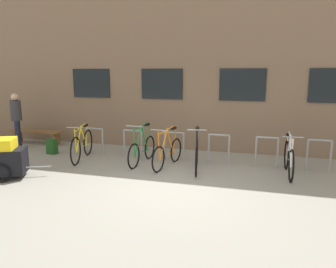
% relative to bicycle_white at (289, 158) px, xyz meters
% --- Properties ---
extents(ground_plane, '(42.00, 42.00, 0.00)m').
position_rel_bicycle_white_xyz_m(ground_plane, '(-2.41, -1.44, -0.39)').
color(ground_plane, gray).
extents(storefront_building, '(28.00, 7.02, 6.34)m').
position_rel_bicycle_white_xyz_m(storefront_building, '(-2.41, 5.25, 2.78)').
color(storefront_building, '#7A604C').
rests_on(storefront_building, ground).
extents(bike_rack, '(6.57, 0.05, 0.79)m').
position_rel_bicycle_white_xyz_m(bike_rack, '(-2.28, 0.46, 0.09)').
color(bike_rack, gray).
rests_on(bike_rack, ground).
extents(bicycle_white, '(0.44, 1.71, 1.02)m').
position_rel_bicycle_white_xyz_m(bicycle_white, '(0.00, 0.00, 0.00)').
color(bicycle_white, black).
rests_on(bicycle_white, ground).
extents(bicycle_orange, '(0.46, 1.66, 1.04)m').
position_rel_bicycle_white_xyz_m(bicycle_orange, '(-2.90, -0.12, -0.02)').
color(bicycle_orange, black).
rests_on(bicycle_orange, ground).
extents(bicycle_yellow, '(0.53, 1.76, 1.00)m').
position_rel_bicycle_white_xyz_m(bicycle_yellow, '(-5.35, -0.11, 0.00)').
color(bicycle_yellow, black).
rests_on(bicycle_yellow, ground).
extents(bicycle_black, '(0.44, 1.64, 1.10)m').
position_rel_bicycle_white_xyz_m(bicycle_black, '(-2.14, -0.21, -0.00)').
color(bicycle_black, black).
rests_on(bicycle_black, ground).
extents(bicycle_green, '(0.44, 1.66, 1.09)m').
position_rel_bicycle_white_xyz_m(bicycle_green, '(-3.63, -0.02, -0.02)').
color(bicycle_green, black).
rests_on(bicycle_green, ground).
extents(bike_trailer, '(1.44, 0.93, 0.93)m').
position_rel_bicycle_white_xyz_m(bike_trailer, '(-6.21, -2.02, 0.08)').
color(bike_trailer, black).
rests_on(bike_trailer, ground).
extents(wooden_bench, '(1.89, 0.40, 0.45)m').
position_rel_bicycle_white_xyz_m(wooden_bench, '(-7.86, 1.20, -0.05)').
color(wooden_bench, brown).
rests_on(wooden_bench, ground).
extents(person_by_bench, '(0.32, 0.33, 1.73)m').
position_rel_bicycle_white_xyz_m(person_by_bench, '(-7.96, 0.49, 0.61)').
color(person_by_bench, '#1E2338').
rests_on(person_by_bench, ground).
extents(backpack, '(0.31, 0.24, 0.44)m').
position_rel_bicycle_white_xyz_m(backpack, '(-6.52, 0.17, -0.17)').
color(backpack, '#1E4C1E').
rests_on(backpack, ground).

